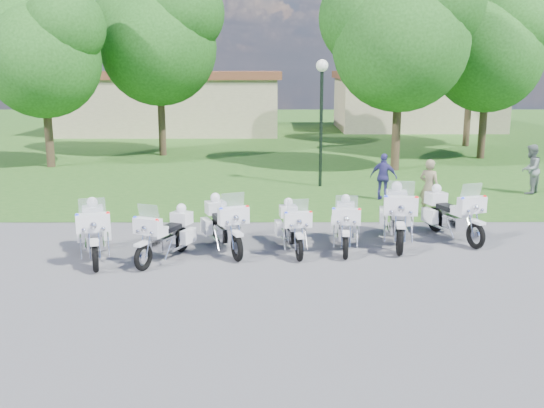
{
  "coord_description": "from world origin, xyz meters",
  "views": [
    {
      "loc": [
        0.54,
        -13.78,
        4.32
      ],
      "look_at": [
        0.59,
        1.2,
        0.95
      ],
      "focal_mm": 40.0,
      "sensor_mm": 36.0,
      "label": 1
    }
  ],
  "objects_px": {
    "motorcycle_1": "(166,234)",
    "motorcycle_6": "(452,213)",
    "motorcycle_0": "(94,231)",
    "motorcycle_5": "(398,215)",
    "motorcycle_4": "(346,224)",
    "bystander_a": "(429,187)",
    "lamp_post": "(322,93)",
    "bystander_c": "(384,177)",
    "motorcycle_3": "(293,226)",
    "bystander_b": "(530,169)",
    "motorcycle_2": "(224,224)"
  },
  "relations": [
    {
      "from": "motorcycle_2",
      "to": "motorcycle_4",
      "type": "relative_size",
      "value": 1.01
    },
    {
      "from": "bystander_a",
      "to": "bystander_c",
      "type": "relative_size",
      "value": 1.08
    },
    {
      "from": "motorcycle_2",
      "to": "motorcycle_5",
      "type": "relative_size",
      "value": 0.85
    },
    {
      "from": "motorcycle_3",
      "to": "bystander_b",
      "type": "xyz_separation_m",
      "value": [
        8.54,
        6.7,
        0.28
      ]
    },
    {
      "from": "motorcycle_1",
      "to": "bystander_a",
      "type": "height_order",
      "value": "bystander_a"
    },
    {
      "from": "motorcycle_1",
      "to": "lamp_post",
      "type": "relative_size",
      "value": 0.43
    },
    {
      "from": "motorcycle_0",
      "to": "motorcycle_4",
      "type": "height_order",
      "value": "motorcycle_0"
    },
    {
      "from": "motorcycle_0",
      "to": "motorcycle_1",
      "type": "xyz_separation_m",
      "value": [
        1.67,
        -0.04,
        -0.06
      ]
    },
    {
      "from": "motorcycle_5",
      "to": "lamp_post",
      "type": "xyz_separation_m",
      "value": [
        -1.34,
        7.47,
        2.72
      ]
    },
    {
      "from": "bystander_b",
      "to": "motorcycle_5",
      "type": "bearing_deg",
      "value": -2.75
    },
    {
      "from": "motorcycle_6",
      "to": "bystander_a",
      "type": "distance_m",
      "value": 2.58
    },
    {
      "from": "motorcycle_5",
      "to": "bystander_c",
      "type": "distance_m",
      "value": 5.12
    },
    {
      "from": "bystander_a",
      "to": "bystander_b",
      "type": "distance_m",
      "value": 5.32
    },
    {
      "from": "motorcycle_5",
      "to": "motorcycle_4",
      "type": "bearing_deg",
      "value": 26.23
    },
    {
      "from": "motorcycle_3",
      "to": "motorcycle_4",
      "type": "xyz_separation_m",
      "value": [
        1.3,
        0.18,
        0.02
      ]
    },
    {
      "from": "motorcycle_1",
      "to": "lamp_post",
      "type": "bearing_deg",
      "value": -91.31
    },
    {
      "from": "motorcycle_4",
      "to": "motorcycle_1",
      "type": "bearing_deg",
      "value": 18.05
    },
    {
      "from": "motorcycle_1",
      "to": "motorcycle_4",
      "type": "distance_m",
      "value": 4.33
    },
    {
      "from": "motorcycle_6",
      "to": "bystander_c",
      "type": "height_order",
      "value": "motorcycle_6"
    },
    {
      "from": "motorcycle_5",
      "to": "bystander_a",
      "type": "distance_m",
      "value": 3.36
    },
    {
      "from": "motorcycle_1",
      "to": "bystander_c",
      "type": "xyz_separation_m",
      "value": [
        6.17,
        6.41,
        0.18
      ]
    },
    {
      "from": "motorcycle_6",
      "to": "bystander_a",
      "type": "relative_size",
      "value": 1.35
    },
    {
      "from": "lamp_post",
      "to": "bystander_b",
      "type": "relative_size",
      "value": 2.67
    },
    {
      "from": "motorcycle_5",
      "to": "motorcycle_6",
      "type": "bearing_deg",
      "value": -156.31
    },
    {
      "from": "lamp_post",
      "to": "bystander_c",
      "type": "bearing_deg",
      "value": -51.22
    },
    {
      "from": "bystander_b",
      "to": "bystander_c",
      "type": "xyz_separation_m",
      "value": [
        -5.3,
        -0.99,
        -0.09
      ]
    },
    {
      "from": "motorcycle_4",
      "to": "bystander_a",
      "type": "xyz_separation_m",
      "value": [
        2.91,
        3.42,
        0.23
      ]
    },
    {
      "from": "motorcycle_0",
      "to": "motorcycle_3",
      "type": "bearing_deg",
      "value": 171.76
    },
    {
      "from": "motorcycle_1",
      "to": "motorcycle_6",
      "type": "xyz_separation_m",
      "value": [
        7.09,
        1.74,
        0.06
      ]
    },
    {
      "from": "motorcycle_1",
      "to": "motorcycle_6",
      "type": "relative_size",
      "value": 0.88
    },
    {
      "from": "motorcycle_2",
      "to": "motorcycle_5",
      "type": "bearing_deg",
      "value": 166.52
    },
    {
      "from": "motorcycle_2",
      "to": "bystander_c",
      "type": "height_order",
      "value": "bystander_c"
    },
    {
      "from": "motorcycle_6",
      "to": "lamp_post",
      "type": "distance_m",
      "value": 8.1
    },
    {
      "from": "motorcycle_5",
      "to": "motorcycle_6",
      "type": "relative_size",
      "value": 1.14
    },
    {
      "from": "motorcycle_6",
      "to": "bystander_c",
      "type": "xyz_separation_m",
      "value": [
        -0.91,
        4.68,
        0.11
      ]
    },
    {
      "from": "motorcycle_2",
      "to": "motorcycle_3",
      "type": "bearing_deg",
      "value": 157.83
    },
    {
      "from": "motorcycle_0",
      "to": "motorcycle_6",
      "type": "distance_m",
      "value": 8.92
    },
    {
      "from": "motorcycle_0",
      "to": "bystander_a",
      "type": "distance_m",
      "value": 9.79
    },
    {
      "from": "motorcycle_5",
      "to": "motorcycle_6",
      "type": "height_order",
      "value": "motorcycle_5"
    },
    {
      "from": "motorcycle_6",
      "to": "bystander_b",
      "type": "height_order",
      "value": "bystander_b"
    },
    {
      "from": "motorcycle_1",
      "to": "motorcycle_3",
      "type": "bearing_deg",
      "value": -141.98
    },
    {
      "from": "motorcycle_2",
      "to": "lamp_post",
      "type": "distance_m",
      "value": 9.04
    },
    {
      "from": "motorcycle_1",
      "to": "bystander_a",
      "type": "distance_m",
      "value": 8.34
    },
    {
      "from": "motorcycle_4",
      "to": "bystander_a",
      "type": "relative_size",
      "value": 1.29
    },
    {
      "from": "motorcycle_2",
      "to": "motorcycle_4",
      "type": "distance_m",
      "value": 2.95
    },
    {
      "from": "bystander_c",
      "to": "lamp_post",
      "type": "bearing_deg",
      "value": -22.75
    },
    {
      "from": "bystander_c",
      "to": "bystander_b",
      "type": "bearing_deg",
      "value": -140.92
    },
    {
      "from": "lamp_post",
      "to": "motorcycle_2",
      "type": "bearing_deg",
      "value": -110.25
    },
    {
      "from": "bystander_a",
      "to": "motorcycle_6",
      "type": "bearing_deg",
      "value": 127.46
    },
    {
      "from": "motorcycle_3",
      "to": "bystander_a",
      "type": "bearing_deg",
      "value": -147.22
    }
  ]
}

